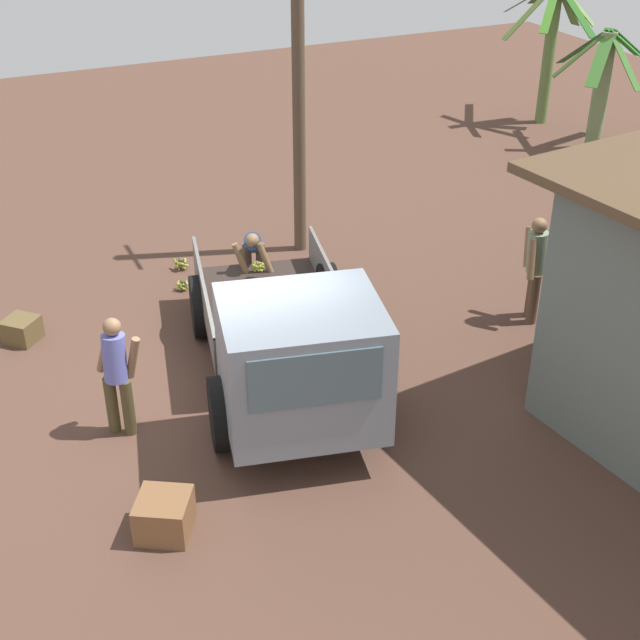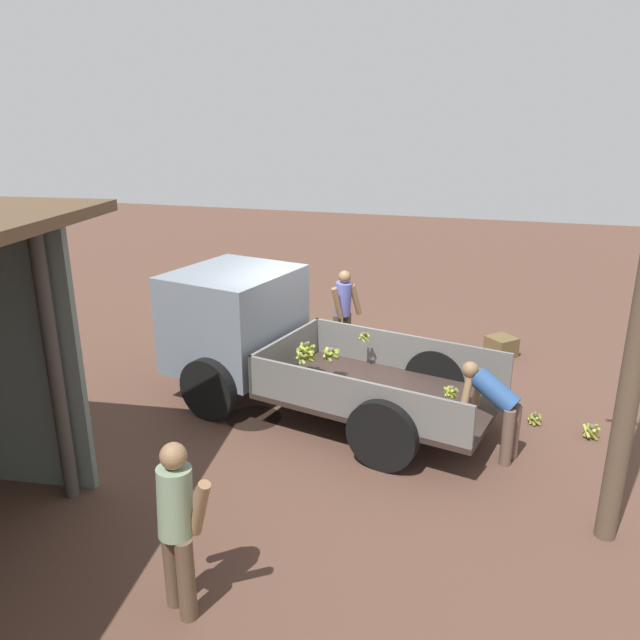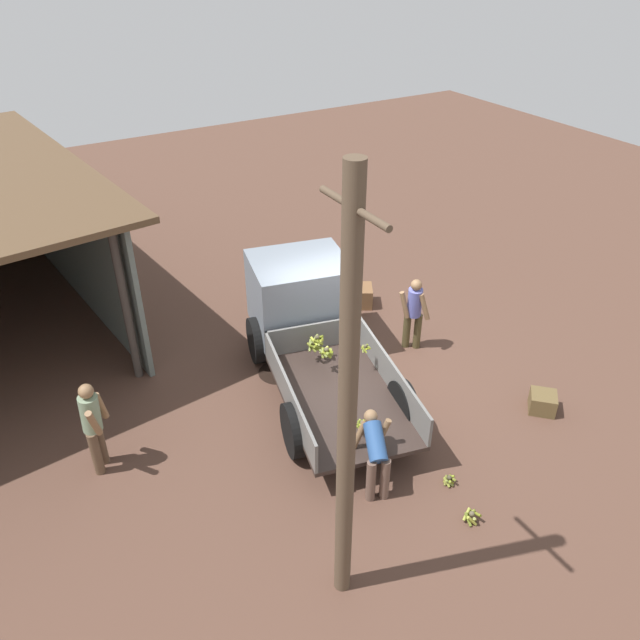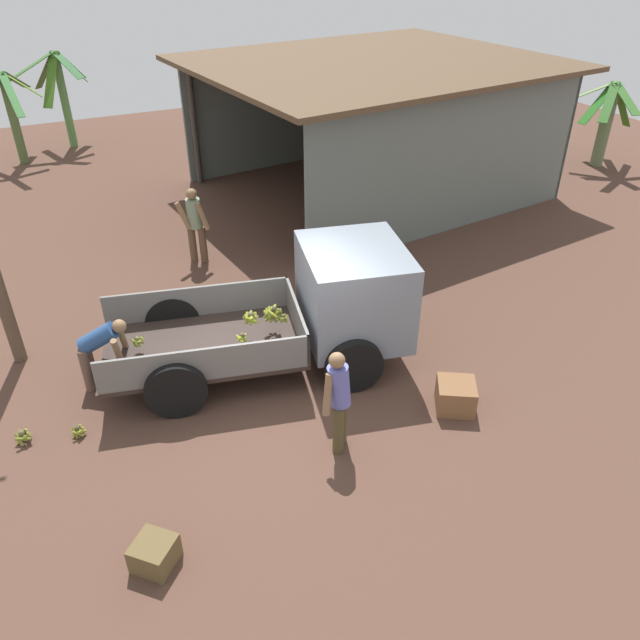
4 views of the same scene
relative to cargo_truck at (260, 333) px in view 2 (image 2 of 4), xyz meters
The scene contains 10 objects.
ground 1.44m from the cargo_truck, 150.54° to the right, with size 36.00×36.00×0.00m, color brown.
mud_patch_0 1.30m from the cargo_truck, 101.74° to the left, with size 0.81×0.81×0.01m, color black.
cargo_truck is the anchor object (origin of this frame).
person_foreground_visitor 2.20m from the cargo_truck, 111.19° to the right, with size 0.56×0.56×1.62m.
person_worker_loading 3.64m from the cargo_truck, 167.07° to the left, with size 0.83×0.72×1.22m.
person_bystander_near_shed 4.46m from the cargo_truck, 102.35° to the left, with size 0.67×0.53×1.69m.
banana_bunch_on_ground_0 4.23m from the cargo_truck, behind, with size 0.21×0.21×0.18m.
banana_bunch_on_ground_1 4.94m from the cargo_truck, behind, with size 0.24×0.24×0.22m.
wooden_crate_0 4.68m from the cargo_truck, 141.44° to the right, with size 0.46×0.46×0.36m, color brown.
wooden_crate_1 2.55m from the cargo_truck, 59.83° to the right, with size 0.57×0.57×0.45m, color brown.
Camera 2 is at (-2.56, 8.85, 4.30)m, focal length 35.00 mm.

